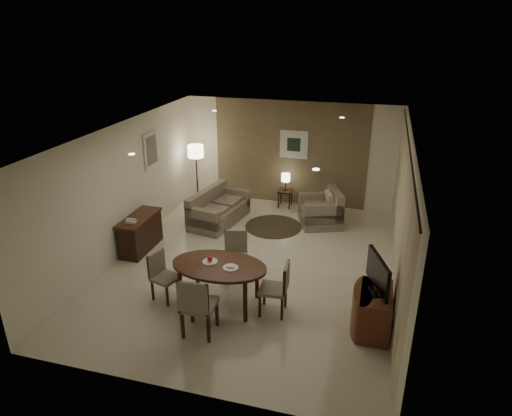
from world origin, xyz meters
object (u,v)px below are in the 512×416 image
(dining_table, at_px, (220,285))
(chair_near, at_px, (199,304))
(console_desk, at_px, (140,233))
(tv_cabinet, at_px, (375,311))
(floor_lamp, at_px, (197,175))
(chair_far, at_px, (235,258))
(sofa, at_px, (219,207))
(chair_left, at_px, (166,277))
(chair_right, at_px, (273,288))
(armchair, at_px, (320,208))
(side_table, at_px, (285,198))

(dining_table, xyz_separation_m, chair_near, (-0.04, -0.81, 0.14))
(console_desk, xyz_separation_m, chair_near, (2.27, -2.27, 0.15))
(console_desk, bearing_deg, tv_cabinet, -17.05)
(tv_cabinet, distance_m, floor_lamp, 6.35)
(chair_far, height_order, sofa, chair_far)
(chair_far, xyz_separation_m, sofa, (-1.18, 2.39, -0.07))
(tv_cabinet, bearing_deg, chair_left, -179.03)
(tv_cabinet, bearing_deg, console_desk, 162.95)
(chair_near, distance_m, chair_far, 1.65)
(console_desk, xyz_separation_m, chair_right, (3.24, -1.46, 0.09))
(console_desk, relative_size, chair_left, 1.41)
(chair_right, relative_size, sofa, 0.55)
(dining_table, bearing_deg, tv_cabinet, -0.81)
(chair_near, xyz_separation_m, chair_left, (-0.92, 0.71, -0.09))
(chair_far, relative_size, armchair, 0.98)
(console_desk, relative_size, floor_lamp, 0.75)
(chair_far, distance_m, chair_right, 1.24)
(tv_cabinet, xyz_separation_m, floor_lamp, (-4.70, 4.24, 0.45))
(sofa, distance_m, side_table, 1.93)
(console_desk, bearing_deg, floor_lamp, 86.09)
(tv_cabinet, relative_size, armchair, 0.95)
(side_table, bearing_deg, tv_cabinet, -62.47)
(chair_far, bearing_deg, armchair, 54.04)
(dining_table, relative_size, chair_left, 1.91)
(floor_lamp, bearing_deg, sofa, -45.86)
(console_desk, height_order, floor_lamp, floor_lamp)
(chair_right, xyz_separation_m, armchair, (0.26, 3.74, -0.04))
(chair_right, height_order, sofa, chair_right)
(chair_near, xyz_separation_m, chair_right, (0.98, 0.82, -0.06))
(chair_near, height_order, armchair, chair_near)
(tv_cabinet, distance_m, chair_far, 2.72)
(dining_table, xyz_separation_m, side_table, (0.16, 4.61, -0.16))
(tv_cabinet, distance_m, chair_left, 3.54)
(tv_cabinet, distance_m, chair_near, 2.74)
(chair_far, bearing_deg, console_desk, 150.93)
(chair_near, relative_size, floor_lamp, 0.65)
(console_desk, distance_m, chair_near, 3.21)
(tv_cabinet, bearing_deg, chair_near, -163.59)
(tv_cabinet, xyz_separation_m, chair_left, (-3.54, -0.06, 0.08))
(chair_near, distance_m, floor_lamp, 5.43)
(chair_left, height_order, sofa, chair_left)
(floor_lamp, bearing_deg, chair_near, -67.47)
(console_desk, bearing_deg, chair_left, -49.18)
(tv_cabinet, height_order, sofa, sofa)
(chair_left, bearing_deg, dining_table, -67.36)
(dining_table, distance_m, chair_near, 0.82)
(side_table, bearing_deg, console_desk, -128.07)
(chair_left, bearing_deg, chair_right, -69.95)
(chair_right, bearing_deg, console_desk, -117.19)
(tv_cabinet, bearing_deg, side_table, 117.53)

